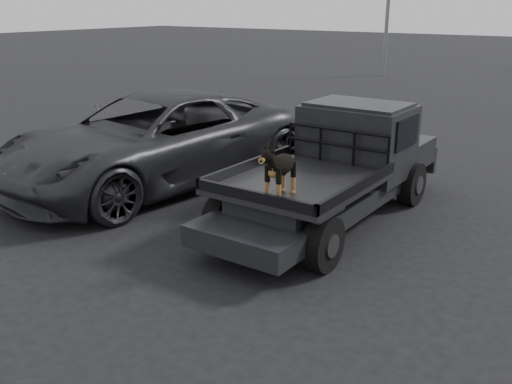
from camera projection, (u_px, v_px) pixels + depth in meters
The scene contains 6 objects.
ground at pixel (255, 256), 8.04m from camera, with size 120.00×120.00×0.00m, color black.
flatbed_ute at pixel (329, 193), 9.25m from camera, with size 2.00×5.40×0.92m, color black, non-canonical shape.
ute_cab at pixel (358, 128), 9.70m from camera, with size 1.72×1.30×0.88m, color black, non-canonical shape.
headache_rack at pixel (337, 147), 9.17m from camera, with size 1.80×0.08×0.55m, color black, non-canonical shape.
dog at pixel (281, 169), 7.58m from camera, with size 0.32×0.60×0.74m, color black, non-canonical shape.
parked_suv at pixel (154, 140), 10.98m from camera, with size 2.91×6.30×1.75m, color #2C2D31.
Camera 1 is at (4.24, -5.99, 3.40)m, focal length 40.00 mm.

